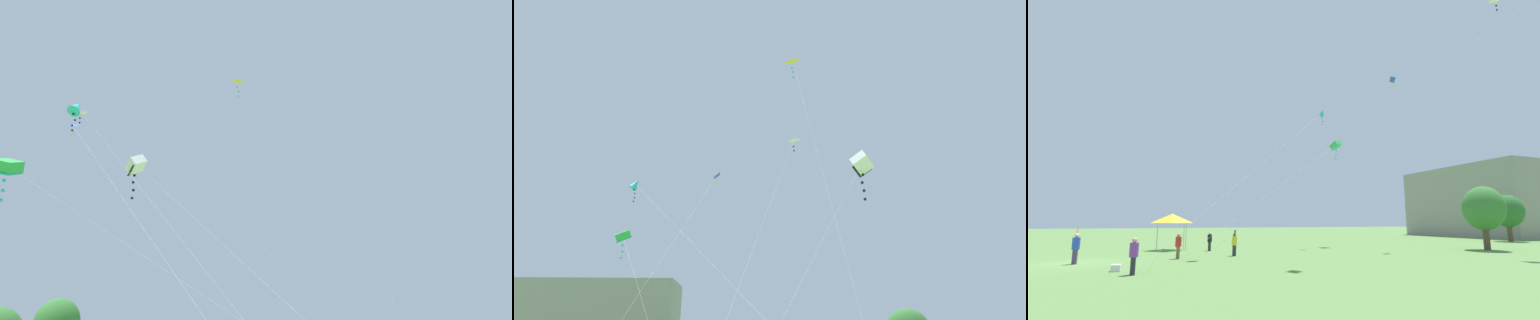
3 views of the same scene
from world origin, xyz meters
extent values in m
cylinder|color=silver|center=(-2.24, 9.46, 14.21)|extent=(3.56, 7.97, 28.41)
cylinder|color=silver|center=(5.25, 16.86, 8.97)|extent=(10.29, 22.21, 17.94)
cube|color=white|center=(10.40, 27.96, 17.93)|extent=(2.18, 2.16, 1.96)
cube|color=black|center=(10.40, 27.96, 17.48)|extent=(1.88, 1.58, 1.24)
sphere|color=black|center=(10.44, 28.03, 16.90)|extent=(0.25, 0.25, 0.25)
sphere|color=black|center=(10.32, 27.98, 16.18)|extent=(0.25, 0.25, 0.25)
sphere|color=black|center=(10.42, 27.93, 15.46)|extent=(0.25, 0.25, 0.25)
sphere|color=black|center=(10.46, 28.00, 14.75)|extent=(0.25, 0.25, 0.25)
cylinder|color=silver|center=(-3.91, 13.44, 5.00)|extent=(6.62, 15.16, 10.00)
cube|color=green|center=(-7.22, 21.02, 9.99)|extent=(1.24, 1.09, 1.01)
cube|color=#2DBCD1|center=(-7.22, 21.02, 9.72)|extent=(1.03, 0.88, 0.57)
sphere|color=#2DBCD1|center=(-7.19, 21.05, 9.39)|extent=(0.15, 0.15, 0.15)
sphere|color=#2DBCD1|center=(-7.15, 21.02, 8.98)|extent=(0.15, 0.15, 0.15)
sphere|color=#2DBCD1|center=(-7.18, 20.95, 8.56)|extent=(0.15, 0.15, 0.15)
cylinder|color=silver|center=(-3.82, 16.38, 7.61)|extent=(4.57, 15.15, 15.23)
pyramid|color=blue|center=(-1.56, 23.95, 15.26)|extent=(0.69, 0.82, 0.54)
sphere|color=yellow|center=(-1.47, 23.91, 14.84)|extent=(0.10, 0.10, 0.10)
sphere|color=yellow|center=(-1.53, 23.96, 14.57)|extent=(0.10, 0.10, 0.10)
cylinder|color=silver|center=(4.46, 9.65, 9.94)|extent=(1.78, 11.44, 19.89)
pyramid|color=yellow|center=(3.56, 15.35, 19.94)|extent=(0.92, 0.76, 0.41)
sphere|color=#2DBCD1|center=(3.53, 15.39, 19.39)|extent=(0.12, 0.12, 0.12)
sphere|color=#2DBCD1|center=(3.60, 15.29, 19.04)|extent=(0.12, 0.12, 0.12)
sphere|color=#2DBCD1|center=(3.61, 15.35, 18.69)|extent=(0.12, 0.12, 0.12)
cylinder|color=silver|center=(-0.40, 11.17, 6.46)|extent=(11.76, 15.78, 12.92)
cone|color=#2DBCD1|center=(-6.28, 19.06, 12.91)|extent=(1.01, 0.87, 0.92)
sphere|color=black|center=(-6.35, 19.08, 12.54)|extent=(0.09, 0.09, 0.09)
sphere|color=black|center=(-6.25, 19.01, 12.29)|extent=(0.09, 0.09, 0.09)
sphere|color=black|center=(-6.26, 19.11, 12.03)|extent=(0.09, 0.09, 0.09)
sphere|color=black|center=(-6.28, 19.03, 11.77)|extent=(0.09, 0.09, 0.09)
cylinder|color=silver|center=(1.80, 19.52, 10.40)|extent=(6.09, 20.87, 20.81)
pyramid|color=white|center=(4.82, 29.95, 20.87)|extent=(1.25, 1.12, 0.43)
sphere|color=black|center=(4.78, 29.95, 20.20)|extent=(0.15, 0.15, 0.15)
sphere|color=black|center=(4.82, 29.91, 19.78)|extent=(0.15, 0.15, 0.15)
camera|label=1|loc=(-18.18, 6.68, 3.84)|focal=28.00mm
camera|label=2|loc=(1.26, -11.32, 2.97)|focal=35.00mm
camera|label=3|loc=(22.81, 4.09, 2.32)|focal=24.00mm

